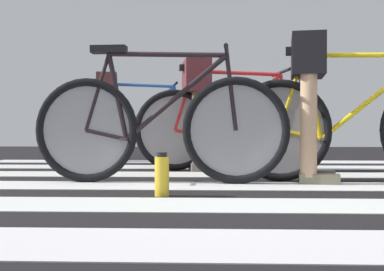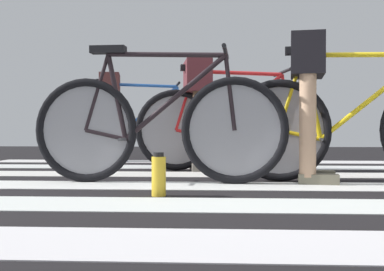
% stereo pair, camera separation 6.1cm
% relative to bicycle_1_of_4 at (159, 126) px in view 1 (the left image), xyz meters
% --- Properties ---
extents(ground, '(18.00, 14.00, 0.02)m').
position_rel_bicycle_1_of_4_xyz_m(ground, '(0.64, -0.40, -0.40)').
color(ground, black).
extents(crosswalk_markings, '(5.44, 4.99, 0.00)m').
position_rel_bicycle_1_of_4_xyz_m(crosswalk_markings, '(0.60, -0.16, -0.38)').
color(crosswalk_markings, silver).
rests_on(crosswalk_markings, ground).
extents(bicycle_1_of_4, '(1.74, 0.52, 0.93)m').
position_rel_bicycle_1_of_4_xyz_m(bicycle_1_of_4, '(0.00, 0.00, 0.00)').
color(bicycle_1_of_4, black).
rests_on(bicycle_1_of_4, ground).
extents(bicycle_2_of_4, '(1.73, 0.53, 0.93)m').
position_rel_bicycle_1_of_4_xyz_m(bicycle_2_of_4, '(1.33, 0.08, 0.00)').
color(bicycle_2_of_4, black).
rests_on(bicycle_2_of_4, ground).
extents(cyclist_2_of_4, '(0.36, 0.44, 1.01)m').
position_rel_bicycle_1_of_4_xyz_m(cyclist_2_of_4, '(1.02, 0.13, 0.27)').
color(cyclist_2_of_4, tan).
rests_on(cyclist_2_of_4, ground).
extents(bicycle_3_of_4, '(1.72, 0.53, 0.93)m').
position_rel_bicycle_1_of_4_xyz_m(bicycle_3_of_4, '(0.53, 1.07, 0.00)').
color(bicycle_3_of_4, black).
rests_on(bicycle_3_of_4, ground).
extents(cyclist_3_of_4, '(0.37, 0.44, 0.97)m').
position_rel_bicycle_1_of_4_xyz_m(cyclist_3_of_4, '(0.23, 1.02, 0.24)').
color(cyclist_3_of_4, brown).
rests_on(cyclist_3_of_4, ground).
extents(bicycle_4_of_4, '(1.72, 0.54, 0.93)m').
position_rel_bicycle_1_of_4_xyz_m(bicycle_4_of_4, '(-0.52, 2.23, 0.00)').
color(bicycle_4_of_4, black).
rests_on(bicycle_4_of_4, ground).
extents(cyclist_4_of_4, '(0.37, 0.44, 0.99)m').
position_rel_bicycle_1_of_4_xyz_m(cyclist_4_of_4, '(-0.82, 2.18, 0.26)').
color(cyclist_4_of_4, tan).
rests_on(cyclist_4_of_4, ground).
extents(water_bottle, '(0.08, 0.08, 0.24)m').
position_rel_bicycle_1_of_4_xyz_m(water_bottle, '(0.08, -0.61, -0.27)').
color(water_bottle, gold).
rests_on(water_bottle, ground).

